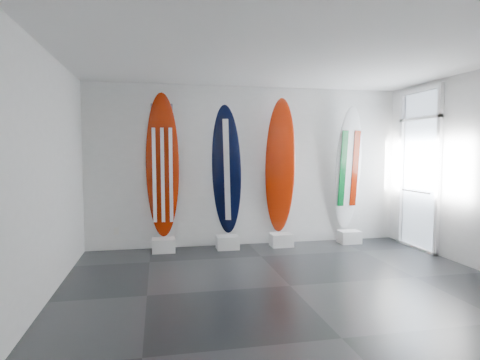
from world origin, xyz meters
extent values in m
plane|color=black|center=(0.00, 0.00, 0.00)|extent=(6.00, 6.00, 0.00)
plane|color=white|center=(0.00, 0.00, 3.00)|extent=(6.00, 6.00, 0.00)
plane|color=silver|center=(0.00, 2.50, 1.50)|extent=(6.00, 0.00, 6.00)
plane|color=silver|center=(0.00, -2.50, 1.50)|extent=(6.00, 0.00, 6.00)
plane|color=silver|center=(-3.00, 0.00, 1.50)|extent=(0.00, 5.00, 5.00)
cube|color=white|center=(-1.62, 2.18, 0.12)|extent=(0.40, 0.30, 0.24)
ellipsoid|color=#8C1803|center=(-1.62, 2.28, 1.52)|extent=(0.60, 0.27, 2.57)
cube|color=white|center=(-0.47, 2.18, 0.12)|extent=(0.40, 0.30, 0.24)
ellipsoid|color=black|center=(-0.47, 2.28, 1.42)|extent=(0.66, 0.60, 2.38)
cube|color=white|center=(0.56, 2.18, 0.12)|extent=(0.40, 0.30, 0.24)
ellipsoid|color=#8C1803|center=(0.56, 2.28, 1.50)|extent=(0.60, 0.35, 2.53)
cube|color=white|center=(1.93, 2.18, 0.12)|extent=(0.40, 0.30, 0.24)
ellipsoid|color=white|center=(1.93, 2.28, 1.44)|extent=(0.56, 0.37, 2.41)
cube|color=silver|center=(-2.45, 2.48, 0.35)|extent=(0.09, 0.02, 0.13)
camera|label=1|loc=(-1.69, -5.01, 1.77)|focal=30.27mm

